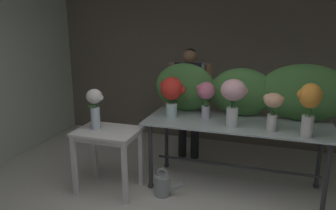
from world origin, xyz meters
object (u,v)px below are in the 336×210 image
watering_can (163,185)px  vase_scarlet_snapdragons (172,92)px  vase_white_roses_tall (95,106)px  florist (189,92)px  vase_peach_stock (273,107)px  vase_sunset_anemones (309,104)px  vase_rosy_hydrangea (206,94)px  vase_blush_carnations (233,96)px  display_table_glass (236,133)px  side_table_white (108,139)px

watering_can → vase_scarlet_snapdragons: bearing=92.8°
vase_white_roses_tall → vase_scarlet_snapdragons: bearing=31.9°
florist → vase_peach_stock: (1.15, -0.93, 0.11)m
florist → watering_can: 1.46m
vase_peach_stock → vase_sunset_anemones: size_ratio=0.75×
vase_white_roses_tall → watering_can: vase_white_roses_tall is taller
vase_scarlet_snapdragons → vase_rosy_hydrangea: (0.40, 0.08, -0.02)m
vase_blush_carnations → display_table_glass: bearing=80.0°
side_table_white → florist: size_ratio=0.47×
display_table_glass → florist: size_ratio=1.32×
display_table_glass → florist: (-0.76, 0.73, 0.28)m
display_table_glass → vase_sunset_anemones: (0.73, -0.30, 0.48)m
florist → vase_white_roses_tall: bearing=-122.9°
vase_scarlet_snapdragons → vase_blush_carnations: vase_blush_carnations is taller
florist → vase_rosy_hydrangea: 0.78m
side_table_white → watering_can: size_ratio=2.16×
vase_rosy_hydrangea → vase_sunset_anemones: bearing=-17.7°
display_table_glass → vase_scarlet_snapdragons: 0.90m
florist → watering_can: florist is taller
vase_rosy_hydrangea → vase_scarlet_snapdragons: bearing=-168.3°
vase_peach_stock → vase_rosy_hydrangea: (-0.77, 0.26, 0.03)m
vase_blush_carnations → vase_rosy_hydrangea: vase_blush_carnations is taller
vase_peach_stock → vase_blush_carnations: size_ratio=0.78×
vase_blush_carnations → vase_white_roses_tall: size_ratio=1.13×
side_table_white → vase_white_roses_tall: bearing=179.8°
display_table_glass → vase_white_roses_tall: size_ratio=4.47×
vase_peach_stock → vase_rosy_hydrangea: bearing=161.4°
vase_scarlet_snapdragons → watering_can: size_ratio=1.40×
vase_white_roses_tall → side_table_white: bearing=-0.2°
side_table_white → vase_peach_stock: 1.89m
florist → vase_rosy_hydrangea: size_ratio=3.64×
side_table_white → display_table_glass: bearing=19.7°
vase_sunset_anemones → florist: bearing=145.3°
vase_rosy_hydrangea → vase_sunset_anemones: 1.17m
vase_peach_stock → watering_can: size_ratio=1.18×
display_table_glass → watering_can: display_table_glass is taller
vase_rosy_hydrangea → vase_sunset_anemones: size_ratio=0.79×
florist → vase_scarlet_snapdragons: (-0.03, -0.76, 0.15)m
vase_scarlet_snapdragons → vase_peach_stock: bearing=-8.6°
watering_can → vase_sunset_anemones: bearing=5.4°
vase_peach_stock → vase_scarlet_snapdragons: vase_scarlet_snapdragons is taller
florist → vase_scarlet_snapdragons: size_ratio=3.26×
vase_rosy_hydrangea → vase_white_roses_tall: size_ratio=0.93×
vase_blush_carnations → watering_can: 1.32m
watering_can → florist: bearing=89.8°
vase_scarlet_snapdragons → vase_sunset_anemones: 1.54m
vase_sunset_anemones → watering_can: vase_sunset_anemones is taller
vase_scarlet_snapdragons → vase_sunset_anemones: (1.51, -0.27, 0.04)m
side_table_white → vase_rosy_hydrangea: bearing=28.7°
vase_scarlet_snapdragons → vase_blush_carnations: size_ratio=0.92×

